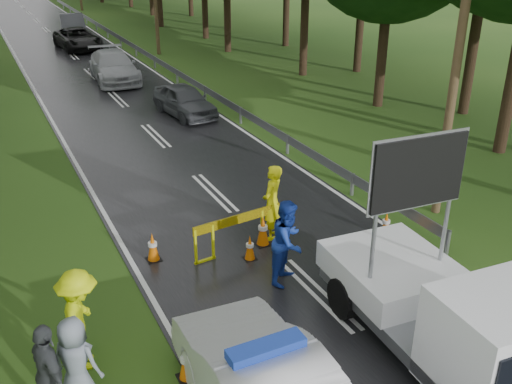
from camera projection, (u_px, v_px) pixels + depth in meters
ground at (318, 294)px, 12.59m from camera, size 160.00×160.00×0.00m
road at (73, 56)px, 37.05m from camera, size 7.00×140.00×0.02m
guardrail at (129, 43)px, 38.05m from camera, size 0.12×60.06×0.70m
utility_pole_near at (462, 30)px, 14.23m from camera, size 1.40×0.24×10.00m
work_truck at (448, 313)px, 10.19m from camera, size 2.53×5.14×3.99m
barrier at (238, 224)px, 13.98m from camera, size 2.45×0.34×1.02m
officer at (272, 203)px, 14.51m from camera, size 0.88×0.84×2.03m
civilian at (288, 242)px, 12.71m from camera, size 1.23×1.19×1.99m
bystander_left at (81, 320)px, 10.15m from camera, size 1.05×1.43×1.98m
bystander_mid at (50, 374)px, 9.04m from camera, size 0.71×1.14×1.81m
bystander_right at (76, 363)px, 9.34m from camera, size 0.99×0.95×1.71m
queue_car_first at (184, 100)px, 24.65m from camera, size 2.01×4.09×1.34m
queue_car_second at (114, 67)px, 30.42m from camera, size 2.51×5.47×1.55m
queue_car_third at (78, 39)px, 38.74m from camera, size 2.79×5.33×1.43m
queue_car_fourth at (73, 25)px, 43.89m from camera, size 2.24×5.07×1.62m
cone_near_left at (186, 363)px, 10.07m from camera, size 0.34×0.34×0.72m
cone_center at (250, 248)px, 13.81m from camera, size 0.31×0.31×0.66m
cone_far at (263, 231)px, 14.43m from camera, size 0.39×0.39×0.82m
cone_left_mid at (153, 247)px, 13.75m from camera, size 0.35×0.35×0.75m
cone_right at (386, 224)px, 14.89m from camera, size 0.33×0.33×0.69m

